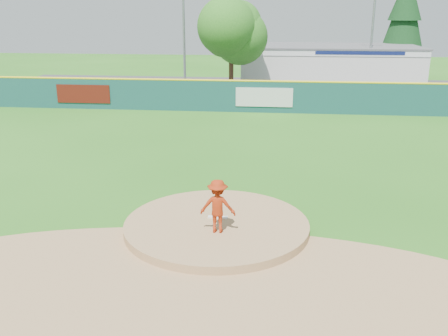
# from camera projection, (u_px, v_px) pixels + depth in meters

# --- Properties ---
(ground) EXTENTS (120.00, 120.00, 0.00)m
(ground) POSITION_uv_depth(u_px,v_px,m) (217.00, 229.00, 14.93)
(ground) COLOR #286B19
(ground) RESTS_ON ground
(pitchers_mound) EXTENTS (5.50, 5.50, 0.50)m
(pitchers_mound) POSITION_uv_depth(u_px,v_px,m) (217.00, 229.00, 14.93)
(pitchers_mound) COLOR #9E774C
(pitchers_mound) RESTS_ON ground
(pitching_rubber) EXTENTS (0.60, 0.15, 0.04)m
(pitching_rubber) POSITION_uv_depth(u_px,v_px,m) (218.00, 217.00, 15.13)
(pitching_rubber) COLOR white
(pitching_rubber) RESTS_ON pitchers_mound
(infield_dirt_arc) EXTENTS (15.40, 15.40, 0.01)m
(infield_dirt_arc) POSITION_uv_depth(u_px,v_px,m) (201.00, 281.00, 12.09)
(infield_dirt_arc) COLOR #9E774C
(infield_dirt_arc) RESTS_ON ground
(parking_lot) EXTENTS (44.00, 16.00, 0.02)m
(parking_lot) POSITION_uv_depth(u_px,v_px,m) (258.00, 91.00, 40.50)
(parking_lot) COLOR #38383A
(parking_lot) RESTS_ON ground
(pitcher) EXTENTS (1.01, 0.58, 1.55)m
(pitcher) POSITION_uv_depth(u_px,v_px,m) (218.00, 206.00, 13.98)
(pitcher) COLOR #9D280D
(pitcher) RESTS_ON pitchers_mound
(van) EXTENTS (4.85, 3.13, 1.24)m
(van) POSITION_uv_depth(u_px,v_px,m) (285.00, 96.00, 34.06)
(van) COLOR white
(van) RESTS_ON parking_lot
(pool_building_grp) EXTENTS (15.20, 8.20, 3.31)m
(pool_building_grp) POSITION_uv_depth(u_px,v_px,m) (329.00, 64.00, 44.10)
(pool_building_grp) COLOR silver
(pool_building_grp) RESTS_ON ground
(fence_banners) EXTENTS (15.48, 0.04, 1.20)m
(fence_banners) POSITION_uv_depth(u_px,v_px,m) (172.00, 96.00, 32.14)
(fence_banners) COLOR #52130B
(fence_banners) RESTS_ON ground
(playground_slide) EXTENTS (0.93, 2.63, 1.45)m
(playground_slide) POSITION_uv_depth(u_px,v_px,m) (93.00, 88.00, 36.79)
(playground_slide) COLOR blue
(playground_slide) RESTS_ON ground
(outfield_fence) EXTENTS (40.00, 0.14, 2.07)m
(outfield_fence) POSITION_uv_depth(u_px,v_px,m) (252.00, 95.00, 31.65)
(outfield_fence) COLOR #144342
(outfield_fence) RESTS_ON ground
(deciduous_tree) EXTENTS (5.60, 5.60, 7.36)m
(deciduous_tree) POSITION_uv_depth(u_px,v_px,m) (231.00, 34.00, 37.44)
(deciduous_tree) COLOR #382314
(deciduous_tree) RESTS_ON ground
(conifer_tree) EXTENTS (4.40, 4.40, 9.50)m
(conifer_tree) POSITION_uv_depth(u_px,v_px,m) (405.00, 18.00, 45.98)
(conifer_tree) COLOR #382314
(conifer_tree) RESTS_ON ground
(light_pole_left) EXTENTS (1.75, 0.25, 11.00)m
(light_pole_left) POSITION_uv_depth(u_px,v_px,m) (183.00, 13.00, 39.30)
(light_pole_left) COLOR gray
(light_pole_left) RESTS_ON ground
(light_pole_right) EXTENTS (1.75, 0.25, 10.00)m
(light_pole_right) POSITION_uv_depth(u_px,v_px,m) (373.00, 19.00, 39.77)
(light_pole_right) COLOR gray
(light_pole_right) RESTS_ON ground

